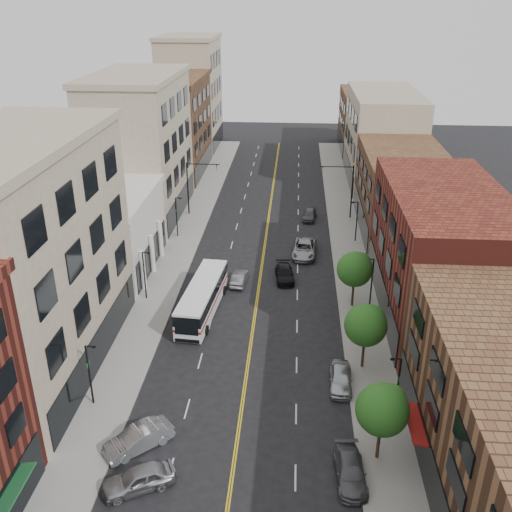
% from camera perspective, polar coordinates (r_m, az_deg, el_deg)
% --- Properties ---
extents(ground, '(220.00, 220.00, 0.00)m').
position_cam_1_polar(ground, '(37.40, -2.74, -23.15)').
color(ground, black).
rests_on(ground, ground).
extents(sidewalk_left, '(4.00, 110.00, 0.15)m').
position_cam_1_polar(sidewalk_left, '(67.26, -7.81, 0.28)').
color(sidewalk_left, gray).
rests_on(sidewalk_left, ground).
extents(sidewalk_right, '(4.00, 110.00, 0.15)m').
position_cam_1_polar(sidewalk_right, '(66.24, 9.39, -0.23)').
color(sidewalk_right, gray).
rests_on(sidewalk_right, ground).
extents(bldg_l_tanoffice, '(10.00, 22.00, 18.00)m').
position_cam_1_polar(bldg_l_tanoffice, '(46.89, -22.16, -0.71)').
color(bldg_l_tanoffice, gray).
rests_on(bldg_l_tanoffice, ground).
extents(bldg_l_white, '(10.00, 14.00, 8.00)m').
position_cam_1_polar(bldg_l_white, '(64.00, -14.87, 2.17)').
color(bldg_l_white, silver).
rests_on(bldg_l_white, ground).
extents(bldg_l_far_a, '(10.00, 20.00, 18.00)m').
position_cam_1_polar(bldg_l_far_a, '(77.91, -11.44, 10.42)').
color(bldg_l_far_a, gray).
rests_on(bldg_l_far_a, ground).
extents(bldg_l_far_b, '(10.00, 20.00, 15.00)m').
position_cam_1_polar(bldg_l_far_b, '(97.17, -8.36, 12.55)').
color(bldg_l_far_b, brown).
rests_on(bldg_l_far_b, ground).
extents(bldg_l_far_c, '(10.00, 16.00, 20.00)m').
position_cam_1_polar(bldg_l_far_c, '(114.07, -6.55, 15.73)').
color(bldg_l_far_c, gray).
rests_on(bldg_l_far_c, ground).
extents(bldg_r_mid, '(10.00, 22.00, 12.00)m').
position_cam_1_polar(bldg_r_mid, '(55.15, 17.97, 0.31)').
color(bldg_r_mid, '#571D16').
rests_on(bldg_r_mid, ground).
extents(bldg_r_far_a, '(10.00, 20.00, 10.00)m').
position_cam_1_polar(bldg_r_far_a, '(74.68, 14.43, 6.30)').
color(bldg_r_far_a, brown).
rests_on(bldg_r_far_a, ground).
extents(bldg_r_far_b, '(10.00, 22.00, 14.00)m').
position_cam_1_polar(bldg_r_far_b, '(94.14, 12.51, 11.52)').
color(bldg_r_far_b, gray).
rests_on(bldg_r_far_b, ground).
extents(bldg_r_far_c, '(10.00, 18.00, 11.00)m').
position_cam_1_polar(bldg_r_far_c, '(113.84, 11.13, 13.11)').
color(bldg_r_far_c, brown).
rests_on(bldg_r_far_c, ground).
extents(tree_r_1, '(3.40, 3.40, 5.59)m').
position_cam_1_polar(tree_r_1, '(37.80, 12.65, -14.60)').
color(tree_r_1, black).
rests_on(tree_r_1, sidewalk_right).
extents(tree_r_2, '(3.40, 3.40, 5.59)m').
position_cam_1_polar(tree_r_2, '(45.90, 11.02, -6.68)').
color(tree_r_2, black).
rests_on(tree_r_2, sidewalk_right).
extents(tree_r_3, '(3.40, 3.40, 5.59)m').
position_cam_1_polar(tree_r_3, '(54.63, 9.94, -1.20)').
color(tree_r_3, black).
rests_on(tree_r_3, sidewalk_right).
extents(lamp_l_1, '(0.81, 0.55, 5.05)m').
position_cam_1_polar(lamp_l_1, '(43.56, -16.30, -11.02)').
color(lamp_l_1, black).
rests_on(lamp_l_1, sidewalk_left).
extents(lamp_l_2, '(0.81, 0.55, 5.05)m').
position_cam_1_polar(lamp_l_2, '(56.60, -11.08, -1.64)').
color(lamp_l_2, black).
rests_on(lamp_l_2, sidewalk_left).
extents(lamp_l_3, '(0.81, 0.55, 5.05)m').
position_cam_1_polar(lamp_l_3, '(70.86, -7.92, 4.11)').
color(lamp_l_3, black).
rests_on(lamp_l_3, sidewalk_left).
extents(lamp_r_1, '(0.81, 0.55, 5.05)m').
position_cam_1_polar(lamp_r_1, '(41.82, 13.95, -12.40)').
color(lamp_r_1, black).
rests_on(lamp_r_1, sidewalk_right).
extents(lamp_r_2, '(0.81, 0.55, 5.05)m').
position_cam_1_polar(lamp_r_2, '(55.27, 11.47, -2.36)').
color(lamp_r_2, black).
rests_on(lamp_r_2, sidewalk_right).
extents(lamp_r_3, '(0.81, 0.55, 5.05)m').
position_cam_1_polar(lamp_r_3, '(69.80, 10.01, 3.64)').
color(lamp_r_3, black).
rests_on(lamp_r_3, sidewalk_right).
extents(signal_mast_left, '(4.49, 0.18, 7.20)m').
position_cam_1_polar(signal_mast_left, '(77.61, -6.33, 7.36)').
color(signal_mast_left, black).
rests_on(signal_mast_left, sidewalk_left).
extents(signal_mast_right, '(4.49, 0.18, 7.20)m').
position_cam_1_polar(signal_mast_right, '(76.70, 9.06, 6.98)').
color(signal_mast_right, black).
rests_on(signal_mast_right, sidewalk_right).
extents(city_bus, '(3.48, 11.55, 2.93)m').
position_cam_1_polar(city_bus, '(54.14, -5.38, -4.06)').
color(city_bus, white).
rests_on(city_bus, ground).
extents(car_angle_a, '(4.82, 3.61, 1.53)m').
position_cam_1_polar(car_angle_a, '(38.09, -11.68, -20.98)').
color(car_angle_a, gray).
rests_on(car_angle_a, ground).
extents(car_angle_b, '(4.61, 4.34, 1.55)m').
position_cam_1_polar(car_angle_b, '(40.61, -11.67, -17.46)').
color(car_angle_b, '#B9BCC1').
rests_on(car_angle_b, ground).
extents(car_parked_mid, '(2.09, 4.59, 1.30)m').
position_cam_1_polar(car_parked_mid, '(38.43, 9.41, -20.47)').
color(car_parked_mid, '#4E4E53').
rests_on(car_parked_mid, ground).
extents(car_parked_far, '(1.90, 4.32, 1.45)m').
position_cam_1_polar(car_parked_far, '(45.43, 8.47, -12.01)').
color(car_parked_far, '#B2B5BA').
rests_on(car_parked_far, ground).
extents(car_lane_behind, '(1.69, 4.04, 1.30)m').
position_cam_1_polar(car_lane_behind, '(59.62, -1.68, -2.23)').
color(car_lane_behind, '#4A4A4F').
rests_on(car_lane_behind, ground).
extents(car_lane_a, '(2.33, 4.74, 1.33)m').
position_cam_1_polar(car_lane_a, '(60.56, 2.87, -1.78)').
color(car_lane_a, black).
rests_on(car_lane_a, ground).
extents(car_lane_b, '(3.11, 5.94, 1.59)m').
position_cam_1_polar(car_lane_b, '(66.23, 4.86, 0.72)').
color(car_lane_b, gray).
rests_on(car_lane_b, ground).
extents(car_lane_c, '(2.17, 4.24, 1.38)m').
position_cam_1_polar(car_lane_c, '(77.00, 5.37, 4.14)').
color(car_lane_c, '#434448').
rests_on(car_lane_c, ground).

